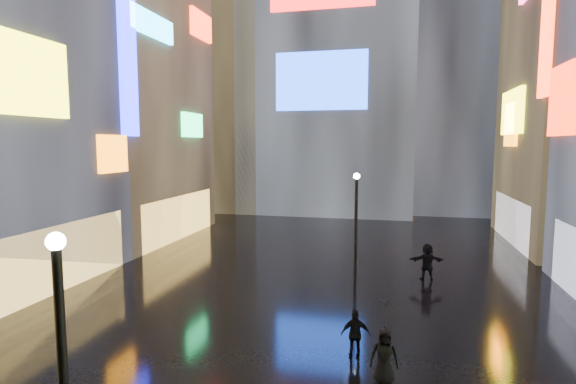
% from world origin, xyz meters
% --- Properties ---
extents(ground, '(140.00, 140.00, 0.00)m').
position_xyz_m(ground, '(0.00, 20.00, 0.00)').
color(ground, black).
rests_on(ground, ground).
extents(building_left_far, '(10.28, 12.00, 22.00)m').
position_xyz_m(building_left_far, '(-15.98, 26.00, 10.98)').
color(building_left_far, black).
rests_on(building_left_far, ground).
extents(tower_flank_right, '(12.00, 12.00, 34.00)m').
position_xyz_m(tower_flank_right, '(9.00, 46.00, 17.00)').
color(tower_flank_right, black).
rests_on(tower_flank_right, ground).
extents(tower_flank_left, '(10.00, 10.00, 26.00)m').
position_xyz_m(tower_flank_left, '(-14.00, 42.00, 13.00)').
color(tower_flank_left, black).
rests_on(tower_flank_left, ground).
extents(lamp_near, '(0.30, 0.30, 5.20)m').
position_xyz_m(lamp_near, '(-1.76, 3.62, 2.94)').
color(lamp_near, black).
rests_on(lamp_near, ground).
extents(lamp_far, '(0.30, 0.30, 5.20)m').
position_xyz_m(lamp_far, '(1.65, 19.15, 2.94)').
color(lamp_far, black).
rests_on(lamp_far, ground).
extents(pedestrian_3, '(0.95, 0.53, 1.53)m').
position_xyz_m(pedestrian_3, '(2.35, 11.08, 0.76)').
color(pedestrian_3, black).
rests_on(pedestrian_3, ground).
extents(pedestrian_4, '(0.80, 0.54, 1.58)m').
position_xyz_m(pedestrian_4, '(3.24, 9.76, 0.79)').
color(pedestrian_4, black).
rests_on(pedestrian_4, ground).
extents(pedestrian_5, '(1.73, 0.79, 1.79)m').
position_xyz_m(pedestrian_5, '(5.04, 19.92, 0.90)').
color(pedestrian_5, black).
rests_on(pedestrian_5, ground).
extents(umbrella_2, '(1.24, 1.24, 0.81)m').
position_xyz_m(umbrella_2, '(3.24, 9.76, 1.98)').
color(umbrella_2, black).
rests_on(umbrella_2, pedestrian_4).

